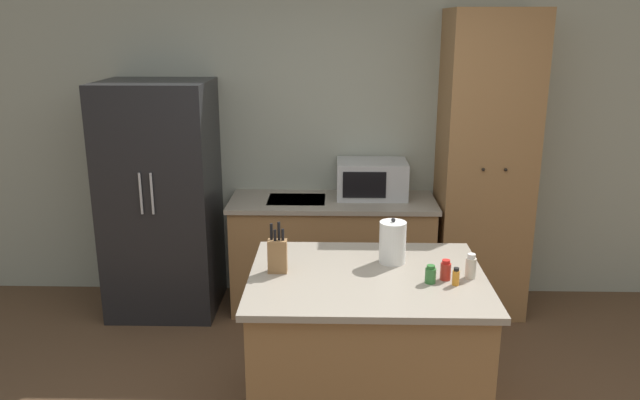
# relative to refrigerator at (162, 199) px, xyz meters

# --- Properties ---
(wall_back) EXTENTS (7.20, 0.06, 2.60)m
(wall_back) POSITION_rel_refrigerator_xyz_m (1.36, 0.38, 0.41)
(wall_back) COLOR #9EA393
(wall_back) RESTS_ON ground_plane
(refrigerator) EXTENTS (0.81, 0.73, 1.79)m
(refrigerator) POSITION_rel_refrigerator_xyz_m (0.00, 0.00, 0.00)
(refrigerator) COLOR black
(refrigerator) RESTS_ON ground_plane
(back_counter) EXTENTS (1.58, 0.62, 0.88)m
(back_counter) POSITION_rel_refrigerator_xyz_m (1.31, 0.06, -0.45)
(back_counter) COLOR olive
(back_counter) RESTS_ON ground_plane
(pantry_cabinet) EXTENTS (0.66, 0.61, 2.30)m
(pantry_cabinet) POSITION_rel_refrigerator_xyz_m (2.45, 0.06, 0.25)
(pantry_cabinet) COLOR olive
(pantry_cabinet) RESTS_ON ground_plane
(kitchen_island) EXTENTS (1.25, 1.00, 0.91)m
(kitchen_island) POSITION_rel_refrigerator_xyz_m (1.50, -1.48, -0.44)
(kitchen_island) COLOR olive
(kitchen_island) RESTS_ON ground_plane
(microwave) EXTENTS (0.54, 0.37, 0.29)m
(microwave) POSITION_rel_refrigerator_xyz_m (1.61, 0.15, 0.13)
(microwave) COLOR #B2B5B7
(microwave) RESTS_ON back_counter
(knife_block) EXTENTS (0.10, 0.06, 0.28)m
(knife_block) POSITION_rel_refrigerator_xyz_m (1.02, -1.46, 0.11)
(knife_block) COLOR olive
(knife_block) RESTS_ON kitchen_island
(spice_bottle_tall_dark) EXTENTS (0.04, 0.04, 0.09)m
(spice_bottle_tall_dark) POSITION_rel_refrigerator_xyz_m (1.95, -1.60, 0.06)
(spice_bottle_tall_dark) COLOR orange
(spice_bottle_tall_dark) RESTS_ON kitchen_island
(spice_bottle_short_red) EXTENTS (0.06, 0.06, 0.10)m
(spice_bottle_short_red) POSITION_rel_refrigerator_xyz_m (1.82, -1.58, 0.06)
(spice_bottle_short_red) COLOR #337033
(spice_bottle_short_red) RESTS_ON kitchen_island
(spice_bottle_amber_oil) EXTENTS (0.05, 0.05, 0.11)m
(spice_bottle_amber_oil) POSITION_rel_refrigerator_xyz_m (1.90, -1.53, 0.06)
(spice_bottle_amber_oil) COLOR #B2281E
(spice_bottle_amber_oil) RESTS_ON kitchen_island
(spice_bottle_green_herb) EXTENTS (0.06, 0.06, 0.13)m
(spice_bottle_green_herb) POSITION_rel_refrigerator_xyz_m (2.04, -1.51, 0.07)
(spice_bottle_green_herb) COLOR beige
(spice_bottle_green_herb) RESTS_ON kitchen_island
(kettle) EXTENTS (0.15, 0.15, 0.26)m
(kettle) POSITION_rel_refrigerator_xyz_m (1.65, -1.30, 0.13)
(kettle) COLOR white
(kettle) RESTS_ON kitchen_island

